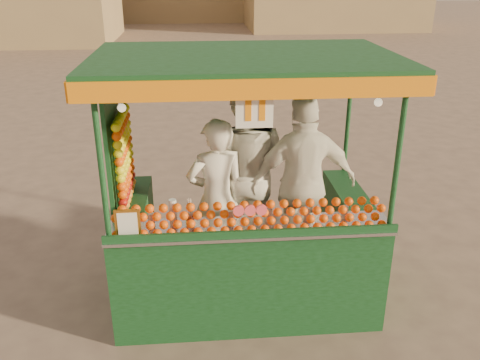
{
  "coord_description": "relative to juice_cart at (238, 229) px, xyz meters",
  "views": [
    {
      "loc": [
        -0.35,
        -4.54,
        3.19
      ],
      "look_at": [
        0.04,
        -0.01,
        1.26
      ],
      "focal_mm": 38.14,
      "sensor_mm": 36.0,
      "label": 1
    }
  ],
  "objects": [
    {
      "name": "ground",
      "position": [
        -0.01,
        0.17,
        -0.81
      ],
      "size": [
        90.0,
        90.0,
        0.0
      ],
      "primitive_type": "plane",
      "color": "brown",
      "rests_on": "ground"
    },
    {
      "name": "juice_cart",
      "position": [
        0.0,
        0.0,
        0.0
      ],
      "size": [
        2.71,
        1.76,
        2.47
      ],
      "color": "#0E3413",
      "rests_on": "ground"
    },
    {
      "name": "vendor_left",
      "position": [
        -0.2,
        0.12,
        0.28
      ],
      "size": [
        0.65,
        0.49,
        1.61
      ],
      "rotation": [
        0.0,
        0.0,
        3.34
      ],
      "color": "white",
      "rests_on": "ground"
    },
    {
      "name": "vendor_middle",
      "position": [
        0.11,
        0.43,
        0.45
      ],
      "size": [
        1.12,
        0.99,
        1.93
      ],
      "rotation": [
        0.0,
        0.0,
        2.82
      ],
      "color": "silver",
      "rests_on": "ground"
    },
    {
      "name": "vendor_right",
      "position": [
        0.66,
        0.16,
        0.39
      ],
      "size": [
        1.09,
        0.51,
        1.81
      ],
      "rotation": [
        0.0,
        0.0,
        3.21
      ],
      "color": "white",
      "rests_on": "ground"
    }
  ]
}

